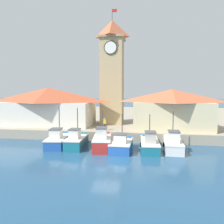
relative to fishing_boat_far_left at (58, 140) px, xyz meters
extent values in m
plane|color=navy|center=(6.29, -4.30, -0.71)|extent=(300.00, 300.00, 0.00)
cube|color=#9E937F|center=(6.29, 22.52, -0.11)|extent=(120.00, 40.00, 1.21)
cube|color=#2356A8|center=(-0.01, 0.08, -0.23)|extent=(2.52, 5.18, 0.96)
cube|color=#2356A8|center=(-0.29, 2.30, 0.37)|extent=(1.68, 0.80, 0.24)
cube|color=silver|center=(-0.01, 0.08, 0.30)|extent=(2.59, 5.25, 0.12)
cube|color=silver|center=(0.10, -0.78, 0.85)|extent=(1.32, 1.63, 0.98)
cube|color=#4C4C51|center=(0.10, -0.78, 1.38)|extent=(1.41, 1.72, 0.08)
cylinder|color=#4C4742|center=(-0.09, 0.70, 2.04)|extent=(0.10, 0.10, 3.37)
torus|color=black|center=(-1.06, 0.20, -0.23)|extent=(0.18, 0.53, 0.52)
cube|color=#196B7F|center=(2.30, -0.37, -0.18)|extent=(1.91, 4.33, 1.07)
cube|color=#196B7F|center=(2.22, 1.51, 0.47)|extent=(1.50, 0.66, 0.24)
cube|color=silver|center=(2.30, -0.37, 0.40)|extent=(1.98, 4.40, 0.12)
cube|color=silver|center=(2.33, -1.11, 0.94)|extent=(1.09, 1.32, 0.95)
cube|color=#4C4C51|center=(2.33, -1.11, 1.46)|extent=(1.18, 1.40, 0.08)
cylinder|color=#4C4742|center=(2.28, 0.17, 2.05)|extent=(0.10, 0.10, 3.17)
torus|color=black|center=(1.34, -0.19, -0.18)|extent=(0.14, 0.52, 0.52)
cube|color=#AD2823|center=(5.21, -0.52, -0.11)|extent=(2.39, 4.74, 1.20)
cube|color=#AD2823|center=(4.93, 1.48, 0.60)|extent=(1.59, 0.80, 0.24)
cube|color=silver|center=(5.21, -0.52, 0.53)|extent=(2.46, 4.81, 0.12)
cube|color=beige|center=(5.32, -1.31, 1.14)|extent=(1.25, 1.49, 1.09)
cube|color=#4C4C51|center=(5.32, -1.31, 1.73)|extent=(1.34, 1.58, 0.08)
cylinder|color=#4C4742|center=(5.13, 0.04, 2.04)|extent=(0.10, 0.10, 2.89)
torus|color=black|center=(4.21, -0.43, -0.11)|extent=(0.19, 0.53, 0.52)
cube|color=#2356A8|center=(7.34, -0.93, -0.25)|extent=(2.15, 4.15, 0.93)
cube|color=#2356A8|center=(7.39, 0.87, 0.33)|extent=(1.76, 0.64, 0.24)
cube|color=silver|center=(7.34, -0.93, 0.26)|extent=(2.22, 4.21, 0.12)
cube|color=silver|center=(7.32, -1.65, 0.74)|extent=(1.26, 1.26, 0.83)
cube|color=#4C4C51|center=(7.32, -1.65, 1.20)|extent=(1.34, 1.34, 0.08)
cylinder|color=#4C4742|center=(7.35, -0.42, 1.73)|extent=(0.10, 0.10, 2.81)
torus|color=black|center=(6.24, -0.70, -0.25)|extent=(0.13, 0.52, 0.52)
cube|color=#196B7F|center=(10.28, -0.17, -0.26)|extent=(1.94, 5.14, 0.91)
cube|color=#196B7F|center=(10.20, 2.12, 0.31)|extent=(1.52, 0.65, 0.24)
cube|color=silver|center=(10.28, -0.17, 0.24)|extent=(2.00, 5.20, 0.12)
cube|color=#B2ADA3|center=(10.31, -1.06, 0.81)|extent=(1.11, 1.56, 1.02)
cube|color=#4C4C51|center=(10.31, -1.06, 1.37)|extent=(1.20, 1.64, 0.08)
cylinder|color=#4C4742|center=(10.26, 0.47, 1.65)|extent=(0.10, 0.10, 2.69)
torus|color=black|center=(9.30, 0.05, -0.26)|extent=(0.14, 0.52, 0.52)
cube|color=silver|center=(12.71, 0.12, -0.24)|extent=(1.99, 4.98, 0.94)
cube|color=silver|center=(12.80, 2.32, 0.35)|extent=(1.54, 0.66, 0.24)
cube|color=silver|center=(12.71, 0.12, 0.28)|extent=(2.06, 5.05, 0.12)
cube|color=silver|center=(12.67, -0.74, 0.87)|extent=(1.13, 1.52, 1.07)
cube|color=#4C4C51|center=(12.67, -0.74, 1.45)|extent=(1.22, 1.60, 0.08)
cylinder|color=#4C4742|center=(12.74, 0.73, 1.85)|extent=(0.10, 0.10, 3.02)
torus|color=black|center=(11.75, 0.40, -0.24)|extent=(0.14, 0.52, 0.52)
cube|color=tan|center=(4.76, 9.79, 6.81)|extent=(3.26, 3.26, 12.62)
cube|color=#9C865F|center=(4.76, 9.79, 13.26)|extent=(3.76, 3.76, 0.30)
pyramid|color=#C1603D|center=(4.76, 9.79, 14.64)|extent=(3.76, 3.76, 2.45)
cylinder|color=white|center=(4.76, 8.10, 11.62)|extent=(1.79, 0.12, 1.79)
torus|color=#332D23|center=(4.76, 8.06, 11.62)|extent=(1.91, 0.12, 1.91)
cylinder|color=#3F3F3F|center=(4.76, 9.79, 16.67)|extent=(0.08, 0.08, 1.60)
cube|color=red|center=(5.11, 9.79, 17.22)|extent=(0.70, 0.04, 0.44)
cube|color=silver|center=(-4.35, 7.13, 2.18)|extent=(12.91, 6.04, 3.37)
pyramid|color=#B25133|center=(-4.35, 7.13, 4.91)|extent=(13.31, 6.44, 2.09)
cube|color=beige|center=(13.21, 6.06, 2.28)|extent=(9.79, 5.43, 3.56)
pyramid|color=#C1603D|center=(13.21, 6.06, 4.88)|extent=(10.19, 5.83, 1.63)
cylinder|color=#33333D|center=(4.70, 3.77, 0.92)|extent=(0.22, 0.22, 0.85)
cube|color=gold|center=(4.70, 3.77, 1.63)|extent=(0.34, 0.22, 0.56)
sphere|color=tan|center=(4.70, 3.77, 2.02)|extent=(0.20, 0.20, 0.20)
cylinder|color=#33333D|center=(9.23, 4.46, 0.92)|extent=(0.22, 0.22, 0.85)
cube|color=gold|center=(9.23, 4.46, 1.63)|extent=(0.34, 0.22, 0.56)
sphere|color=beige|center=(9.23, 4.46, 2.02)|extent=(0.20, 0.20, 0.20)
camera|label=1|loc=(9.68, -23.18, 5.61)|focal=35.00mm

